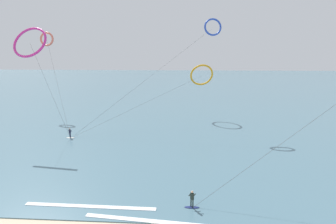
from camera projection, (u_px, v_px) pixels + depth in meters
sea_water at (179, 84)px, 119.21m from camera, size 400.00×200.00×0.08m
surfer_navy at (192, 200)px, 23.93m from camera, size 1.40×0.73×1.70m
surfer_ivory at (70, 134)px, 43.73m from camera, size 1.40×0.61×1.70m
kite_coral at (47, 39)px, 59.41m from camera, size 14.03×19.56×18.77m
kite_cobalt at (213, 27)px, 48.17m from camera, size 25.88×10.86×20.35m
kite_amber at (202, 75)px, 56.18m from camera, size 25.43×17.67×11.77m
kite_magenta at (30, 42)px, 40.17m from camera, size 7.79×3.96×18.05m
wave_crest_near at (146, 221)px, 22.18m from camera, size 10.86×1.47×0.12m
wave_crest_mid at (90, 207)px, 24.24m from camera, size 12.39×0.69×0.12m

